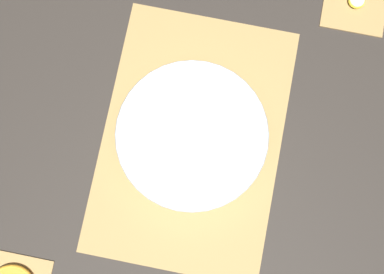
{
  "coord_description": "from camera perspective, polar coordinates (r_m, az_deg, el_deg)",
  "views": [
    {
      "loc": [
        0.12,
        0.02,
        0.87
      ],
      "look_at": [
        0.0,
        0.0,
        0.03
      ],
      "focal_mm": 42.0,
      "sensor_mm": 36.0,
      "label": 1
    }
  ],
  "objects": [
    {
      "name": "banana_coin_single",
      "position": [
        1.01,
        20.18,
        15.93
      ],
      "size": [
        0.03,
        0.03,
        0.01
      ],
      "color": "#F4EABC",
      "rests_on": "coaster_mat_far_left"
    },
    {
      "name": "coaster_mat_far_left",
      "position": [
        1.01,
        20.03,
        15.77
      ],
      "size": [
        0.13,
        0.13,
        0.01
      ],
      "color": "#A8844C",
      "rests_on": "ground_plane"
    },
    {
      "name": "fruit_salad_bowl",
      "position": [
        0.84,
        0.01,
        0.08
      ],
      "size": [
        0.28,
        0.28,
        0.06
      ],
      "color": "silver",
      "rests_on": "bamboo_mat_center"
    },
    {
      "name": "bamboo_mat_center",
      "position": [
        0.88,
        0.0,
        -0.27
      ],
      "size": [
        0.51,
        0.35,
        0.01
      ],
      "color": "#A8844C",
      "rests_on": "ground_plane"
    },
    {
      "name": "ground_plane",
      "position": [
        0.88,
        0.0,
        -0.3
      ],
      "size": [
        6.0,
        6.0,
        0.0
      ],
      "primitive_type": "plane",
      "color": "#2D2823"
    }
  ]
}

